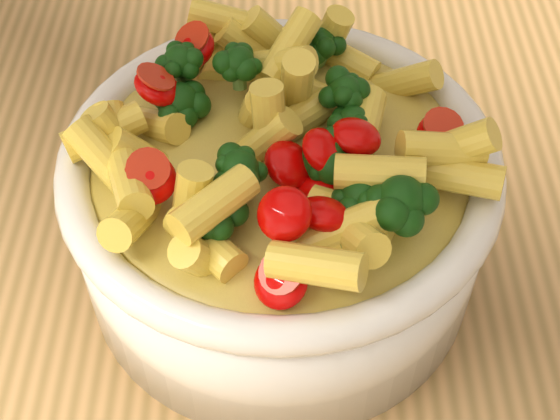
{
  "coord_description": "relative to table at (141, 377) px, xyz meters",
  "views": [
    {
      "loc": [
        0.1,
        -0.28,
        1.31
      ],
      "look_at": [
        0.1,
        0.03,
        0.95
      ],
      "focal_mm": 50.0,
      "sensor_mm": 36.0,
      "label": 1
    }
  ],
  "objects": [
    {
      "name": "table",
      "position": [
        0.0,
        0.0,
        0.0
      ],
      "size": [
        1.2,
        0.8,
        0.9
      ],
      "color": "tan",
      "rests_on": "ground"
    },
    {
      "name": "pasta_salad",
      "position": [
        0.1,
        0.03,
        0.22
      ],
      "size": [
        0.2,
        0.2,
        0.05
      ],
      "color": "#FFDC50",
      "rests_on": "serving_bowl"
    },
    {
      "name": "serving_bowl",
      "position": [
        0.1,
        0.03,
        0.16
      ],
      "size": [
        0.25,
        0.25,
        0.11
      ],
      "color": "white",
      "rests_on": "table"
    }
  ]
}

